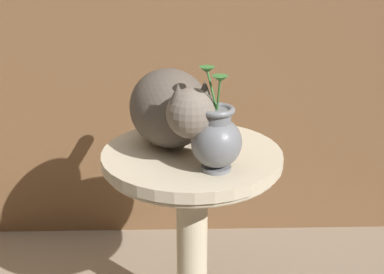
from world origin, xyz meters
The scene contains 3 objects.
wicker_side_table centered at (0.30, 0.09, 0.43)m, with size 0.56×0.56×0.63m.
cat centered at (0.24, 0.13, 0.76)m, with size 0.33×0.58×0.26m.
pewter_vase_with_ivy centered at (0.36, -0.04, 0.73)m, with size 0.15×0.15×0.29m.
Camera 1 is at (0.25, -1.57, 1.33)m, focal length 54.68 mm.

